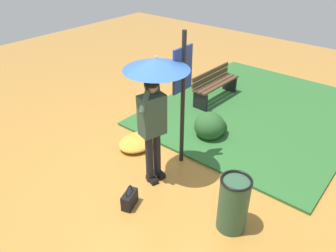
% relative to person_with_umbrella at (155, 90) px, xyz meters
% --- Properties ---
extents(ground_plane, '(18.00, 18.00, 0.00)m').
position_rel_person_with_umbrella_xyz_m(ground_plane, '(-0.10, -0.05, -1.55)').
color(ground_plane, '#B27A33').
extents(grass_verge, '(4.80, 4.00, 0.05)m').
position_rel_person_with_umbrella_xyz_m(grass_verge, '(3.11, -0.30, -1.53)').
color(grass_verge, '#2D662D').
rests_on(grass_verge, ground_plane).
extents(person_with_umbrella, '(0.96, 0.96, 2.04)m').
position_rel_person_with_umbrella_xyz_m(person_with_umbrella, '(0.00, 0.00, 0.00)').
color(person_with_umbrella, black).
rests_on(person_with_umbrella, ground_plane).
extents(info_sign_post, '(0.44, 0.07, 2.30)m').
position_rel_person_with_umbrella_xyz_m(info_sign_post, '(0.58, -0.06, -0.11)').
color(info_sign_post, black).
rests_on(info_sign_post, ground_plane).
extents(handbag, '(0.33, 0.23, 0.37)m').
position_rel_person_with_umbrella_xyz_m(handbag, '(-0.78, -0.16, -1.42)').
color(handbag, black).
rests_on(handbag, ground_plane).
extents(park_bench, '(1.40, 0.41, 0.75)m').
position_rel_person_with_umbrella_xyz_m(park_bench, '(2.95, 0.77, -1.15)').
color(park_bench, black).
rests_on(park_bench, ground_plane).
extents(trash_bin, '(0.42, 0.42, 0.83)m').
position_rel_person_with_umbrella_xyz_m(trash_bin, '(-0.18, -1.51, -1.13)').
color(trash_bin, '#2D5138').
rests_on(trash_bin, ground_plane).
extents(shrub_cluster, '(0.66, 0.60, 0.54)m').
position_rel_person_with_umbrella_xyz_m(shrub_cluster, '(1.55, -0.06, -1.30)').
color(shrub_cluster, '#285628').
rests_on(shrub_cluster, ground_plane).
extents(leaf_pile_near_person, '(0.77, 0.62, 0.17)m').
position_rel_person_with_umbrella_xyz_m(leaf_pile_near_person, '(0.42, 0.84, -1.47)').
color(leaf_pile_near_person, gold).
rests_on(leaf_pile_near_person, ground_plane).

